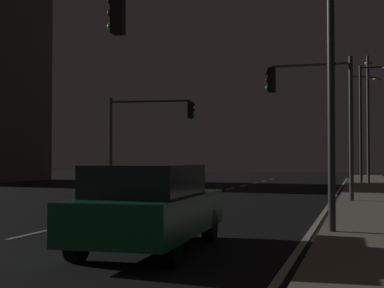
# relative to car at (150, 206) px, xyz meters

# --- Properties ---
(ground_plane) EXTENTS (112.00, 112.00, 0.00)m
(ground_plane) POSITION_rel_car_xyz_m (-3.35, 10.00, -0.82)
(ground_plane) COLOR black
(ground_plane) RESTS_ON ground
(sidewalk_right) EXTENTS (2.87, 77.00, 0.14)m
(sidewalk_right) POSITION_rel_car_xyz_m (4.27, 10.00, -0.75)
(sidewalk_right) COLOR #9E937F
(sidewalk_right) RESTS_ON ground
(lane_markings_center) EXTENTS (0.14, 50.00, 0.01)m
(lane_markings_center) POSITION_rel_car_xyz_m (-3.35, 13.50, -0.82)
(lane_markings_center) COLOR silver
(lane_markings_center) RESTS_ON ground
(lane_edge_line) EXTENTS (0.14, 53.00, 0.01)m
(lane_edge_line) POSITION_rel_car_xyz_m (2.59, 15.00, -0.82)
(lane_edge_line) COLOR silver
(lane_edge_line) RESTS_ON ground
(car) EXTENTS (2.01, 4.48, 1.57)m
(car) POSITION_rel_car_xyz_m (0.00, 0.00, 0.00)
(car) COLOR #14592D
(car) RESTS_ON ground
(traffic_light_near_right) EXTENTS (3.30, 0.34, 5.39)m
(traffic_light_near_right) POSITION_rel_car_xyz_m (2.00, 12.28, 3.08)
(traffic_light_near_right) COLOR #38383D
(traffic_light_near_right) RESTS_ON sidewalk_right
(traffic_light_mid_right) EXTENTS (4.92, 0.76, 5.20)m
(traffic_light_mid_right) POSITION_rel_car_xyz_m (-7.80, 20.33, 2.90)
(traffic_light_mid_right) COLOR #4C4C51
(traffic_light_mid_right) RESTS_ON ground
(traffic_light_mid_left) EXTENTS (5.01, 0.90, 5.64)m
(traffic_light_mid_left) POSITION_rel_car_xyz_m (0.97, 2.45, 3.34)
(traffic_light_mid_left) COLOR #2D3033
(traffic_light_mid_left) RESTS_ON sidewalk_right
(street_lamp_corner) EXTENTS (0.56, 1.82, 8.37)m
(street_lamp_corner) POSITION_rel_car_xyz_m (4.23, 29.59, 4.26)
(street_lamp_corner) COLOR #4C4C51
(street_lamp_corner) RESTS_ON sidewalk_right
(street_lamp_mid_block) EXTENTS (1.96, 0.36, 7.71)m
(street_lamp_mid_block) POSITION_rel_car_xyz_m (4.04, 29.19, 3.92)
(street_lamp_mid_block) COLOR #38383D
(street_lamp_mid_block) RESTS_ON sidewalk_right
(street_lamp_far_end) EXTENTS (2.07, 1.58, 7.33)m
(street_lamp_far_end) POSITION_rel_car_xyz_m (3.50, 30.42, 3.77)
(street_lamp_far_end) COLOR #38383D
(street_lamp_far_end) RESTS_ON sidewalk_right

